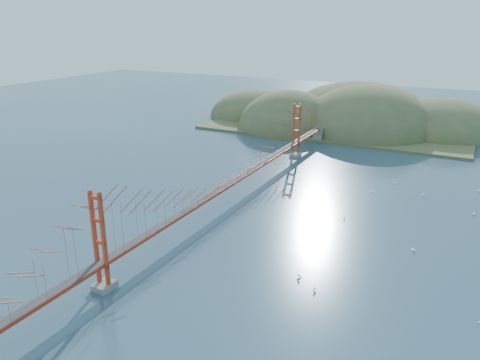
% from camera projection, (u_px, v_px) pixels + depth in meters
% --- Properties ---
extents(ground, '(320.00, 320.00, 0.00)m').
position_uv_depth(ground, '(231.00, 201.00, 77.82)').
color(ground, '#304D61').
rests_on(ground, ground).
extents(bridge, '(2.20, 94.40, 12.00)m').
position_uv_depth(bridge, '(231.00, 161.00, 75.69)').
color(bridge, gray).
rests_on(bridge, ground).
extents(far_headlands, '(84.00, 58.00, 25.00)m').
position_uv_depth(far_headlands, '(351.00, 125.00, 134.45)').
color(far_headlands, brown).
rests_on(far_headlands, ground).
extents(sailboat_9, '(0.70, 0.70, 0.74)m').
position_uv_depth(sailboat_9, '(474.00, 213.00, 72.53)').
color(sailboat_9, white).
rests_on(sailboat_9, ground).
extents(sailboat_10, '(0.59, 0.65, 0.73)m').
position_uv_depth(sailboat_10, '(299.00, 277.00, 54.60)').
color(sailboat_10, white).
rests_on(sailboat_10, ground).
extents(sailboat_3, '(0.51, 0.51, 0.57)m').
position_uv_depth(sailboat_3, '(371.00, 191.00, 82.05)').
color(sailboat_3, white).
rests_on(sailboat_3, ground).
extents(sailboat_12, '(0.56, 0.50, 0.64)m').
position_uv_depth(sailboat_12, '(395.00, 183.00, 86.30)').
color(sailboat_12, white).
rests_on(sailboat_12, ground).
extents(sailboat_15, '(0.64, 0.64, 0.69)m').
position_uv_depth(sailboat_15, '(479.00, 190.00, 82.29)').
color(sailboat_15, white).
rests_on(sailboat_15, ground).
extents(sailboat_0, '(0.47, 0.52, 0.59)m').
position_uv_depth(sailboat_0, '(344.00, 218.00, 70.82)').
color(sailboat_0, white).
rests_on(sailboat_0, ground).
extents(sailboat_7, '(0.67, 0.67, 0.72)m').
position_uv_depth(sailboat_7, '(424.00, 194.00, 80.72)').
color(sailboat_7, white).
rests_on(sailboat_7, ground).
extents(sailboat_1, '(0.67, 0.67, 0.72)m').
position_uv_depth(sailboat_1, '(413.00, 249.00, 61.21)').
color(sailboat_1, white).
rests_on(sailboat_1, ground).
extents(sailboat_6, '(0.60, 0.60, 0.63)m').
position_uv_depth(sailboat_6, '(314.00, 290.00, 52.03)').
color(sailboat_6, white).
rests_on(sailboat_6, ground).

